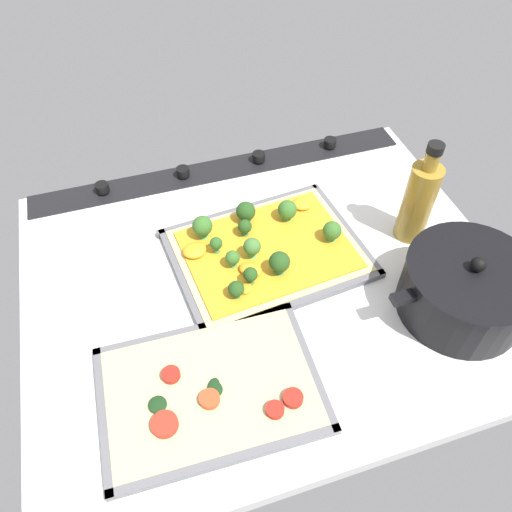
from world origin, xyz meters
TOP-DOWN VIEW (x-y plane):
  - ground_plane at (0.00, 0.00)cm, footprint 85.75×70.91cm
  - stove_control_panel at (0.00, -31.96)cm, footprint 82.32×7.00cm
  - baking_tray_front at (-1.69, -5.07)cm, footprint 37.10×29.83cm
  - broccoli_pizza at (-1.12, -5.53)cm, footprint 34.48×27.21cm
  - baking_tray_back at (15.33, 18.43)cm, footprint 33.72×24.17cm
  - veggie_pizza_back at (15.38, 18.68)cm, footprint 31.25×21.70cm
  - cooking_pot at (-28.97, 16.11)cm, footprint 28.24×21.46cm
  - oil_bottle at (-29.63, -2.16)cm, footprint 5.71×5.71cm

SIDE VIEW (x-z plane):
  - ground_plane at x=0.00cm, z-range -3.00..0.00cm
  - baking_tray_front at x=-1.69cm, z-range -0.28..1.02cm
  - baking_tray_back at x=15.33cm, z-range -0.27..1.03cm
  - stove_control_panel at x=0.00cm, z-range -0.76..1.84cm
  - veggie_pizza_back at x=15.38cm, z-range 0.09..1.99cm
  - broccoli_pizza at x=-1.12cm, z-range -0.97..5.06cm
  - cooking_pot at x=-28.97cm, z-range -1.16..11.45cm
  - oil_bottle at x=-29.63cm, z-range -1.86..19.26cm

